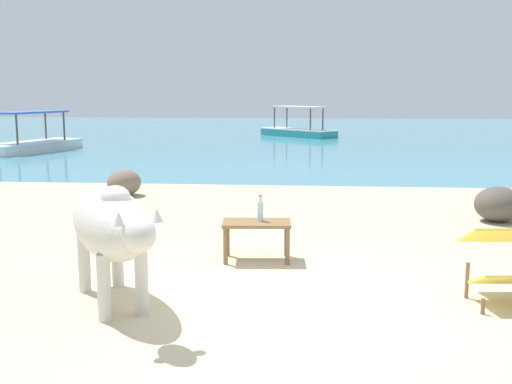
{
  "coord_description": "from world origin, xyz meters",
  "views": [
    {
      "loc": [
        0.31,
        -5.38,
        1.92
      ],
      "look_at": [
        -0.44,
        3.0,
        0.55
      ],
      "focal_mm": 43.36,
      "sensor_mm": 36.0,
      "label": 1
    }
  ],
  "objects_px": {
    "low_bench_table": "(257,228)",
    "bottle": "(260,211)",
    "boat_white": "(33,143)",
    "deck_chair_near": "(499,259)",
    "boat_teal": "(298,130)",
    "cow": "(111,224)"
  },
  "relations": [
    {
      "from": "low_bench_table",
      "to": "boat_teal",
      "type": "xyz_separation_m",
      "value": [
        0.04,
        20.13,
        -0.12
      ]
    },
    {
      "from": "bottle",
      "to": "boat_teal",
      "type": "distance_m",
      "value": 20.11
    },
    {
      "from": "bottle",
      "to": "boat_teal",
      "type": "height_order",
      "value": "boat_teal"
    },
    {
      "from": "boat_white",
      "to": "boat_teal",
      "type": "distance_m",
      "value": 11.38
    },
    {
      "from": "low_bench_table",
      "to": "bottle",
      "type": "bearing_deg",
      "value": 34.07
    },
    {
      "from": "bottle",
      "to": "boat_teal",
      "type": "relative_size",
      "value": 0.09
    },
    {
      "from": "boat_teal",
      "to": "boat_white",
      "type": "bearing_deg",
      "value": -94.35
    },
    {
      "from": "boat_white",
      "to": "boat_teal",
      "type": "relative_size",
      "value": 1.11
    },
    {
      "from": "low_bench_table",
      "to": "bottle",
      "type": "xyz_separation_m",
      "value": [
        0.04,
        0.03,
        0.19
      ]
    },
    {
      "from": "bottle",
      "to": "deck_chair_near",
      "type": "distance_m",
      "value": 2.56
    },
    {
      "from": "bottle",
      "to": "boat_white",
      "type": "bearing_deg",
      "value": 124.03
    },
    {
      "from": "cow",
      "to": "low_bench_table",
      "type": "height_order",
      "value": "cow"
    },
    {
      "from": "low_bench_table",
      "to": "boat_teal",
      "type": "distance_m",
      "value": 20.13
    },
    {
      "from": "low_bench_table",
      "to": "boat_white",
      "type": "xyz_separation_m",
      "value": [
        -8.32,
        12.41,
        -0.12
      ]
    },
    {
      "from": "bottle",
      "to": "boat_teal",
      "type": "bearing_deg",
      "value": 90.01
    },
    {
      "from": "deck_chair_near",
      "to": "boat_teal",
      "type": "relative_size",
      "value": 0.23
    },
    {
      "from": "deck_chair_near",
      "to": "boat_teal",
      "type": "height_order",
      "value": "boat_teal"
    },
    {
      "from": "deck_chair_near",
      "to": "boat_white",
      "type": "relative_size",
      "value": 0.21
    },
    {
      "from": "deck_chair_near",
      "to": "boat_white",
      "type": "height_order",
      "value": "boat_white"
    },
    {
      "from": "cow",
      "to": "boat_teal",
      "type": "bearing_deg",
      "value": 145.68
    },
    {
      "from": "boat_teal",
      "to": "deck_chair_near",
      "type": "bearing_deg",
      "value": -41.02
    },
    {
      "from": "boat_white",
      "to": "low_bench_table",
      "type": "bearing_deg",
      "value": 50.82
    }
  ]
}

